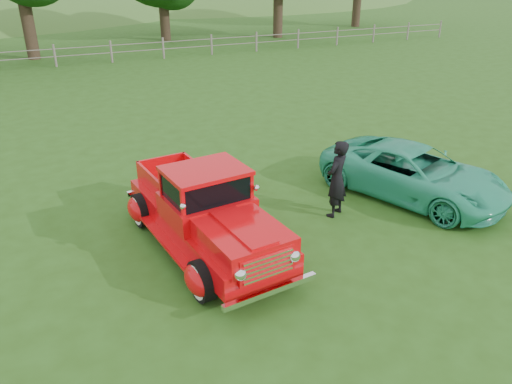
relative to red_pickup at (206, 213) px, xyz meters
name	(u,v)px	position (x,y,z in m)	size (l,w,h in m)	color
ground	(297,249)	(1.66, -0.83, -0.80)	(140.00, 140.00, 0.00)	#254B14
distant_hills	(29,49)	(-2.43, 58.63, -5.34)	(116.00, 60.00, 18.00)	#305F23
fence_line	(111,52)	(1.66, 21.17, -0.19)	(48.00, 0.12, 1.20)	slate
red_pickup	(206,213)	(0.00, 0.00, 0.00)	(2.66, 5.15, 1.78)	black
teal_sedan	(414,173)	(5.45, 0.21, -0.16)	(2.12, 4.59, 1.28)	#29A77E
man	(337,179)	(3.17, 0.16, 0.11)	(0.66, 0.43, 1.81)	black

